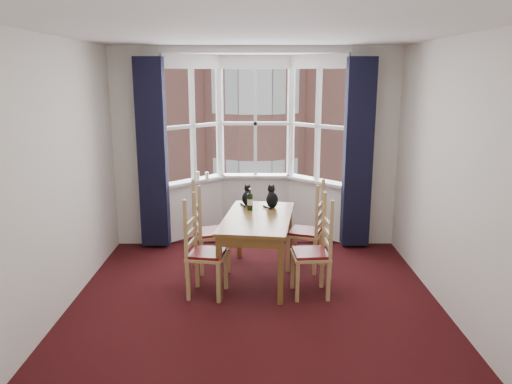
{
  "coord_description": "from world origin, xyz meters",
  "views": [
    {
      "loc": [
        0.0,
        -4.75,
        2.43
      ],
      "look_at": [
        0.01,
        1.05,
        1.05
      ],
      "focal_mm": 35.0,
      "sensor_mm": 36.0,
      "label": 1
    }
  ],
  "objects_px": {
    "chair_left_far": "(204,234)",
    "candle_tall": "(198,176)",
    "chair_right_near": "(319,255)",
    "chair_right_far": "(312,234)",
    "cat_right": "(272,199)",
    "chair_left_near": "(199,254)",
    "candle_short": "(207,176)",
    "wine_bottle": "(250,201)",
    "dining_table": "(258,224)",
    "cat_left": "(247,197)"
  },
  "relations": [
    {
      "from": "chair_left_near",
      "to": "candle_tall",
      "type": "distance_m",
      "value": 2.18
    },
    {
      "from": "candle_short",
      "to": "cat_right",
      "type": "bearing_deg",
      "value": -53.54
    },
    {
      "from": "chair_left_near",
      "to": "cat_right",
      "type": "distance_m",
      "value": 1.28
    },
    {
      "from": "chair_left_near",
      "to": "cat_right",
      "type": "height_order",
      "value": "cat_right"
    },
    {
      "from": "cat_right",
      "to": "candle_short",
      "type": "relative_size",
      "value": 2.62
    },
    {
      "from": "chair_right_far",
      "to": "cat_right",
      "type": "height_order",
      "value": "cat_right"
    },
    {
      "from": "dining_table",
      "to": "chair_left_far",
      "type": "height_order",
      "value": "chair_left_far"
    },
    {
      "from": "cat_right",
      "to": "candle_short",
      "type": "bearing_deg",
      "value": 126.46
    },
    {
      "from": "chair_right_near",
      "to": "chair_left_far",
      "type": "bearing_deg",
      "value": 151.73
    },
    {
      "from": "chair_left_far",
      "to": "candle_tall",
      "type": "distance_m",
      "value": 1.49
    },
    {
      "from": "chair_left_near",
      "to": "chair_right_near",
      "type": "distance_m",
      "value": 1.33
    },
    {
      "from": "chair_left_near",
      "to": "candle_tall",
      "type": "relative_size",
      "value": 7.34
    },
    {
      "from": "cat_left",
      "to": "candle_short",
      "type": "height_order",
      "value": "cat_left"
    },
    {
      "from": "chair_left_far",
      "to": "candle_short",
      "type": "xyz_separation_m",
      "value": [
        -0.09,
        1.43,
        0.45
      ]
    },
    {
      "from": "dining_table",
      "to": "candle_tall",
      "type": "distance_m",
      "value": 1.91
    },
    {
      "from": "cat_right",
      "to": "chair_left_far",
      "type": "bearing_deg",
      "value": -169.51
    },
    {
      "from": "wine_bottle",
      "to": "candle_short",
      "type": "distance_m",
      "value": 1.56
    },
    {
      "from": "chair_left_far",
      "to": "cat_right",
      "type": "height_order",
      "value": "cat_right"
    },
    {
      "from": "candle_short",
      "to": "dining_table",
      "type": "bearing_deg",
      "value": -65.9
    },
    {
      "from": "chair_left_far",
      "to": "candle_tall",
      "type": "bearing_deg",
      "value": 99.35
    },
    {
      "from": "cat_right",
      "to": "chair_right_near",
      "type": "bearing_deg",
      "value": -60.72
    },
    {
      "from": "chair_left_near",
      "to": "candle_short",
      "type": "distance_m",
      "value": 2.2
    },
    {
      "from": "cat_right",
      "to": "dining_table",
      "type": "bearing_deg",
      "value": -113.2
    },
    {
      "from": "dining_table",
      "to": "cat_right",
      "type": "height_order",
      "value": "cat_right"
    },
    {
      "from": "cat_left",
      "to": "candle_tall",
      "type": "height_order",
      "value": "cat_left"
    },
    {
      "from": "chair_right_far",
      "to": "candle_tall",
      "type": "distance_m",
      "value": 2.15
    },
    {
      "from": "dining_table",
      "to": "chair_left_near",
      "type": "relative_size",
      "value": 1.66
    },
    {
      "from": "chair_right_far",
      "to": "cat_left",
      "type": "xyz_separation_m",
      "value": [
        -0.82,
        0.26,
        0.41
      ]
    },
    {
      "from": "candle_short",
      "to": "wine_bottle",
      "type": "bearing_deg",
      "value": -64.65
    },
    {
      "from": "wine_bottle",
      "to": "candle_tall",
      "type": "height_order",
      "value": "wine_bottle"
    },
    {
      "from": "chair_right_near",
      "to": "candle_tall",
      "type": "distance_m",
      "value": 2.68
    },
    {
      "from": "dining_table",
      "to": "wine_bottle",
      "type": "distance_m",
      "value": 0.38
    },
    {
      "from": "cat_right",
      "to": "wine_bottle",
      "type": "relative_size",
      "value": 1.07
    },
    {
      "from": "dining_table",
      "to": "chair_left_near",
      "type": "xyz_separation_m",
      "value": [
        -0.66,
        -0.45,
        -0.21
      ]
    },
    {
      "from": "chair_left_far",
      "to": "candle_tall",
      "type": "relative_size",
      "value": 7.34
    },
    {
      "from": "chair_right_near",
      "to": "cat_right",
      "type": "relative_size",
      "value": 3.13
    },
    {
      "from": "chair_left_near",
      "to": "chair_right_near",
      "type": "xyz_separation_m",
      "value": [
        1.33,
        -0.01,
        0.0
      ]
    },
    {
      "from": "chair_right_far",
      "to": "candle_short",
      "type": "bearing_deg",
      "value": 135.61
    },
    {
      "from": "chair_right_far",
      "to": "chair_left_far",
      "type": "bearing_deg",
      "value": -179.2
    },
    {
      "from": "chair_left_near",
      "to": "cat_right",
      "type": "xyz_separation_m",
      "value": [
        0.84,
        0.87,
        0.42
      ]
    },
    {
      "from": "dining_table",
      "to": "chair_right_far",
      "type": "bearing_deg",
      "value": 22.71
    },
    {
      "from": "chair_left_far",
      "to": "chair_right_far",
      "type": "height_order",
      "value": "same"
    },
    {
      "from": "chair_left_far",
      "to": "dining_table",
      "type": "bearing_deg",
      "value": -21.82
    },
    {
      "from": "dining_table",
      "to": "chair_right_near",
      "type": "xyz_separation_m",
      "value": [
        0.68,
        -0.45,
        -0.21
      ]
    },
    {
      "from": "cat_left",
      "to": "candle_short",
      "type": "relative_size",
      "value": 2.39
    },
    {
      "from": "chair_right_near",
      "to": "chair_right_far",
      "type": "distance_m",
      "value": 0.74
    },
    {
      "from": "chair_right_far",
      "to": "cat_right",
      "type": "relative_size",
      "value": 3.13
    },
    {
      "from": "chair_right_far",
      "to": "cat_left",
      "type": "relative_size",
      "value": 3.44
    },
    {
      "from": "chair_right_far",
      "to": "candle_tall",
      "type": "xyz_separation_m",
      "value": [
        -1.58,
        1.38,
        0.46
      ]
    },
    {
      "from": "chair_left_near",
      "to": "chair_left_far",
      "type": "height_order",
      "value": "same"
    }
  ]
}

